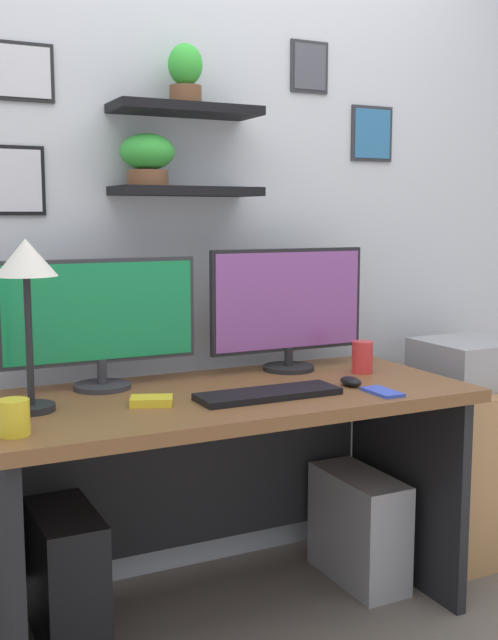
% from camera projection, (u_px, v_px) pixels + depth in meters
% --- Properties ---
extents(ground_plane, '(8.00, 8.00, 0.00)m').
position_uv_depth(ground_plane, '(228.00, 620.00, 2.49)').
color(ground_plane, '#70665B').
extents(back_wall_assembly, '(4.40, 0.24, 2.70)m').
position_uv_depth(back_wall_assembly, '(173.00, 196.00, 2.69)').
color(back_wall_assembly, silver).
rests_on(back_wall_assembly, ground).
extents(desk, '(1.51, 0.68, 0.75)m').
position_uv_depth(desk, '(220.00, 454.00, 2.47)').
color(desk, brown).
rests_on(desk, ground).
extents(monitor_left, '(0.62, 0.18, 0.41)m').
position_uv_depth(monitor_left, '(100.00, 318.00, 2.41)').
color(monitor_left, '#2D2D33').
rests_on(monitor_left, desk).
extents(monitor_right, '(0.58, 0.18, 0.43)m').
position_uv_depth(monitor_right, '(288.00, 306.00, 2.70)').
color(monitor_right, black).
rests_on(monitor_right, desk).
extents(keyboard, '(0.44, 0.14, 0.02)m').
position_uv_depth(keyboard, '(268.00, 394.00, 2.32)').
color(keyboard, black).
rests_on(keyboard, desk).
extents(computer_mouse, '(0.06, 0.09, 0.03)m').
position_uv_depth(computer_mouse, '(351.00, 381.00, 2.47)').
color(computer_mouse, black).
rests_on(computer_mouse, desk).
extents(desk_lamp, '(0.17, 0.17, 0.48)m').
position_uv_depth(desk_lamp, '(27.00, 276.00, 2.10)').
color(desk_lamp, black).
rests_on(desk_lamp, desk).
extents(cell_phone, '(0.07, 0.14, 0.01)m').
position_uv_depth(cell_phone, '(382.00, 392.00, 2.36)').
color(cell_phone, blue).
rests_on(cell_phone, desk).
extents(coffee_mug, '(0.08, 0.08, 0.09)m').
position_uv_depth(coffee_mug, '(13.00, 418.00, 1.91)').
color(coffee_mug, yellow).
rests_on(coffee_mug, desk).
extents(scissors_tray, '(0.14, 0.12, 0.02)m').
position_uv_depth(scissors_tray, '(151.00, 401.00, 2.22)').
color(scissors_tray, yellow).
rests_on(scissors_tray, desk).
extents(water_cup, '(0.07, 0.07, 0.11)m').
position_uv_depth(water_cup, '(362.00, 357.00, 2.67)').
color(water_cup, red).
rests_on(water_cup, desk).
extents(drawer_cabinet, '(0.44, 0.50, 0.65)m').
position_uv_depth(drawer_cabinet, '(468.00, 465.00, 3.02)').
color(drawer_cabinet, tan).
rests_on(drawer_cabinet, ground).
extents(printer, '(0.38, 0.34, 0.17)m').
position_uv_depth(printer, '(472.00, 362.00, 2.97)').
color(printer, '#9E9EA3').
rests_on(printer, drawer_cabinet).
extents(computer_tower_left, '(0.18, 0.40, 0.41)m').
position_uv_depth(computer_tower_left, '(65.00, 575.00, 2.35)').
color(computer_tower_left, black).
rests_on(computer_tower_left, ground).
extents(computer_tower_right, '(0.18, 0.40, 0.39)m').
position_uv_depth(computer_tower_right, '(358.00, 527.00, 2.75)').
color(computer_tower_right, '#99999E').
rests_on(computer_tower_right, ground).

